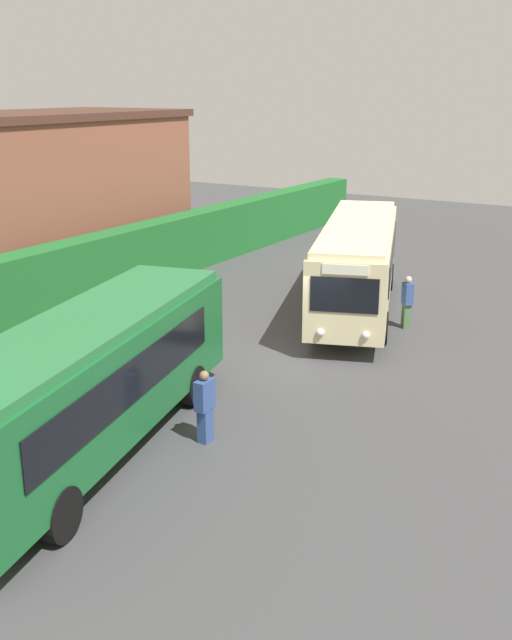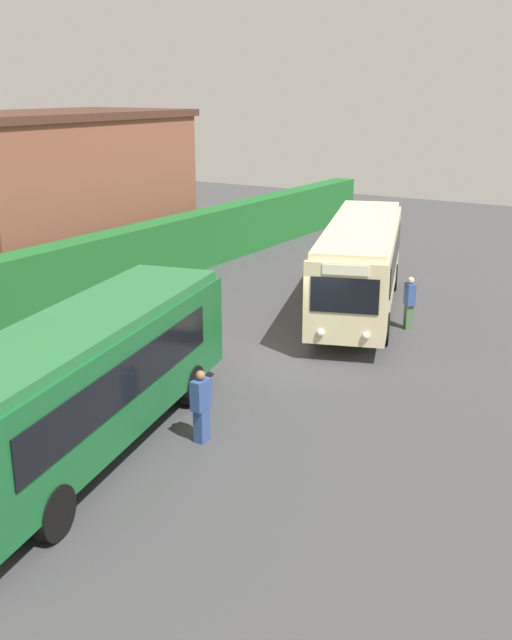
# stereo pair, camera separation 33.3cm
# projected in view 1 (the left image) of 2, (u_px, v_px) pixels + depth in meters

# --- Properties ---
(ground_plane) EXTENTS (64.00, 64.00, 0.00)m
(ground_plane) POSITION_uv_depth(u_px,v_px,m) (309.00, 355.00, 21.75)
(ground_plane) COLOR #424244
(bus_green) EXTENTS (10.01, 4.57, 2.99)m
(bus_green) POSITION_uv_depth(u_px,v_px,m) (89.00, 377.00, 15.45)
(bus_green) COLOR #19602D
(bus_green) RESTS_ON ground_plane
(bus_cream) EXTENTS (10.65, 5.70, 3.11)m
(bus_cream) POSITION_uv_depth(u_px,v_px,m) (357.00, 261.00, 25.45)
(bus_cream) COLOR beige
(bus_cream) RESTS_ON ground_plane
(person_center) EXTENTS (0.49, 0.28, 1.66)m
(person_center) POSITION_uv_depth(u_px,v_px,m) (18.00, 384.00, 17.40)
(person_center) COLOR #334C8C
(person_center) RESTS_ON ground_plane
(person_right) EXTENTS (0.47, 0.27, 1.67)m
(person_right) POSITION_uv_depth(u_px,v_px,m) (205.00, 405.00, 16.22)
(person_right) COLOR #334C8C
(person_right) RESTS_ON ground_plane
(person_far) EXTENTS (0.46, 0.45, 1.72)m
(person_far) POSITION_uv_depth(u_px,v_px,m) (407.00, 301.00, 23.95)
(person_far) COLOR #4C6B47
(person_far) RESTS_ON ground_plane
(hedge_row) EXTENTS (44.00, 1.12, 2.35)m
(hedge_row) POSITION_uv_depth(u_px,v_px,m) (69.00, 276.00, 26.03)
(hedge_row) COLOR #1E6529
(hedge_row) RESTS_ON ground_plane
(depot_building) EXTENTS (11.62, 6.42, 6.52)m
(depot_building) POSITION_uv_depth(u_px,v_px,m) (51.00, 192.00, 31.09)
(depot_building) COLOR brown
(depot_building) RESTS_ON ground_plane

